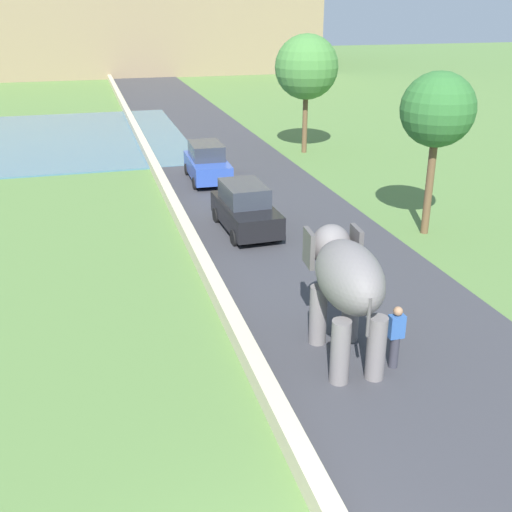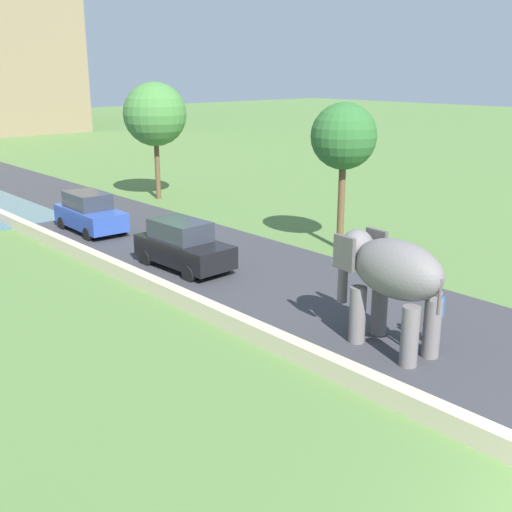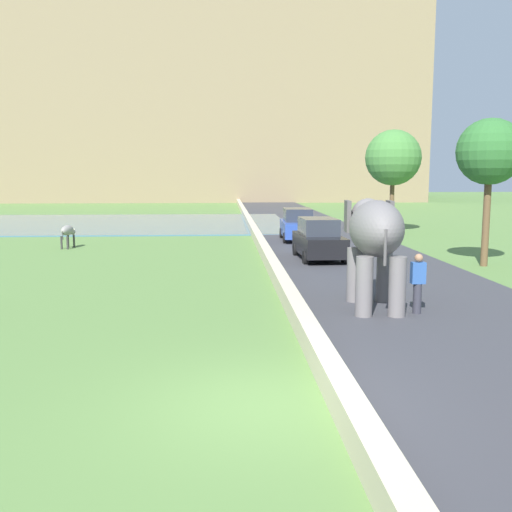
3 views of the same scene
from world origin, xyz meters
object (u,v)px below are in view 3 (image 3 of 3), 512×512
at_px(car_blue, 298,225).
at_px(car_black, 319,239).
at_px(person_beside_elephant, 418,283).
at_px(elephant, 375,235).
at_px(cow_grey, 68,232).

bearing_deg(car_blue, car_black, -90.03).
relative_size(person_beside_elephant, car_black, 0.40).
distance_m(elephant, car_blue, 16.34).
relative_size(elephant, person_beside_elephant, 2.16).
bearing_deg(cow_grey, car_black, -21.88).
relative_size(elephant, cow_grey, 2.48).
distance_m(person_beside_elephant, cow_grey, 19.48).
height_order(elephant, car_black, elephant).
xyz_separation_m(elephant, cow_grey, (-11.82, 13.86, -1.20)).
height_order(elephant, cow_grey, elephant).
distance_m(elephant, car_black, 9.19).
xyz_separation_m(person_beside_elephant, cow_grey, (-12.78, 14.70, -0.04)).
distance_m(elephant, cow_grey, 18.26).
bearing_deg(elephant, person_beside_elephant, -41.57).
relative_size(elephant, car_blue, 0.87).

